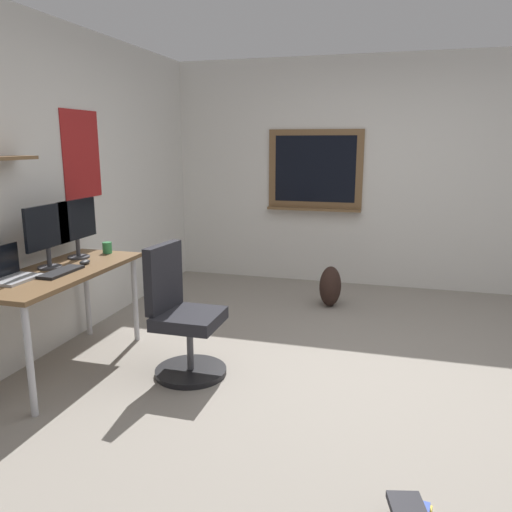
% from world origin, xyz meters
% --- Properties ---
extents(ground_plane, '(5.20, 5.20, 0.00)m').
position_xyz_m(ground_plane, '(0.00, 0.00, 0.00)').
color(ground_plane, gray).
rests_on(ground_plane, ground).
extents(wall_back, '(5.00, 0.30, 2.60)m').
position_xyz_m(wall_back, '(-0.00, 2.45, 1.30)').
color(wall_back, silver).
rests_on(wall_back, ground).
extents(wall_right, '(0.22, 5.00, 2.60)m').
position_xyz_m(wall_right, '(2.45, 0.03, 1.30)').
color(wall_right, silver).
rests_on(wall_right, ground).
extents(desk, '(1.40, 0.58, 0.76)m').
position_xyz_m(desk, '(-0.55, 2.08, 0.67)').
color(desk, brown).
rests_on(desk, ground).
extents(office_chair, '(0.52, 0.52, 0.95)m').
position_xyz_m(office_chair, '(-0.38, 1.21, 0.41)').
color(office_chair, black).
rests_on(office_chair, ground).
extents(laptop, '(0.31, 0.21, 0.23)m').
position_xyz_m(laptop, '(-0.86, 2.22, 0.81)').
color(laptop, '#ADAFB5').
rests_on(laptop, desk).
extents(monitor_primary, '(0.46, 0.17, 0.46)m').
position_xyz_m(monitor_primary, '(-0.51, 2.17, 1.03)').
color(monitor_primary, '#38383D').
rests_on(monitor_primary, desk).
extents(monitor_secondary, '(0.46, 0.17, 0.46)m').
position_xyz_m(monitor_secondary, '(-0.16, 2.17, 1.03)').
color(monitor_secondary, '#38383D').
rests_on(monitor_secondary, desk).
extents(keyboard, '(0.37, 0.13, 0.02)m').
position_xyz_m(keyboard, '(-0.62, 2.01, 0.77)').
color(keyboard, black).
rests_on(keyboard, desk).
extents(computer_mouse, '(0.10, 0.06, 0.03)m').
position_xyz_m(computer_mouse, '(-0.34, 2.01, 0.77)').
color(computer_mouse, '#262628').
rests_on(computer_mouse, desk).
extents(coffee_mug, '(0.08, 0.08, 0.09)m').
position_xyz_m(coffee_mug, '(0.05, 2.06, 0.80)').
color(coffee_mug, '#338C4C').
rests_on(coffee_mug, desk).
extents(backpack, '(0.32, 0.22, 0.42)m').
position_xyz_m(backpack, '(1.47, 0.38, 0.21)').
color(backpack, black).
rests_on(backpack, ground).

